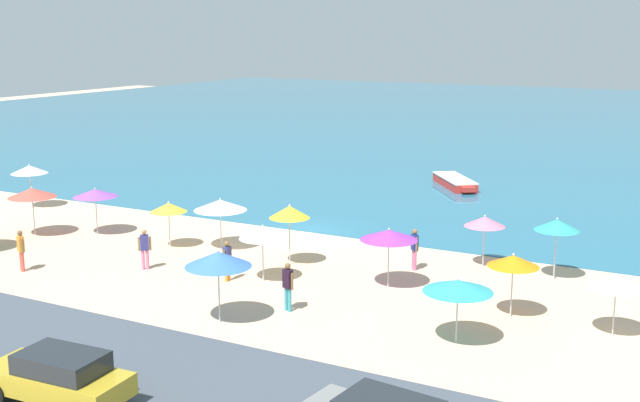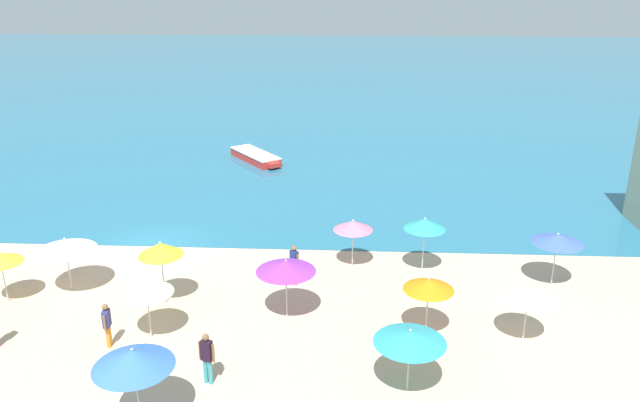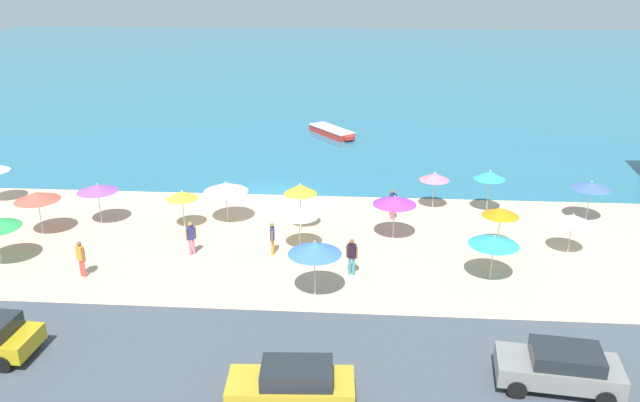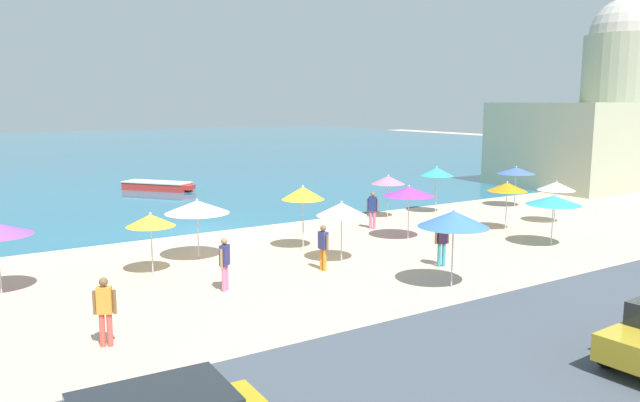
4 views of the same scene
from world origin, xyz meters
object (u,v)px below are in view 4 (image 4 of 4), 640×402
(beach_umbrella_6, at_px, (342,209))
(skiff_nearshore, at_px, (158,186))
(harbor_fortress, at_px, (606,118))
(beach_umbrella_2, at_px, (516,171))
(bather_4, at_px, (225,261))
(beach_umbrella_8, at_px, (151,220))
(bather_0, at_px, (442,240))
(beach_umbrella_5, at_px, (303,193))
(beach_umbrella_4, at_px, (388,180))
(bather_1, at_px, (105,308))
(beach_umbrella_3, at_px, (454,219))
(beach_umbrella_0, at_px, (556,186))
(bather_2, at_px, (373,208))
(beach_umbrella_11, at_px, (409,191))
(beach_umbrella_12, at_px, (197,207))
(beach_umbrella_14, at_px, (507,187))
(bather_3, at_px, (323,245))
(beach_umbrella_15, at_px, (437,172))
(beach_umbrella_7, at_px, (554,200))

(beach_umbrella_6, relative_size, skiff_nearshore, 0.49)
(harbor_fortress, bearing_deg, beach_umbrella_2, -165.06)
(bather_4, distance_m, skiff_nearshore, 24.23)
(beach_umbrella_2, bearing_deg, beach_umbrella_8, -173.32)
(beach_umbrella_6, height_order, bather_0, beach_umbrella_6)
(beach_umbrella_2, height_order, beach_umbrella_5, beach_umbrella_5)
(beach_umbrella_4, height_order, bather_1, beach_umbrella_4)
(beach_umbrella_8, xyz_separation_m, skiff_nearshore, (7.00, 20.26, -1.57))
(beach_umbrella_6, bearing_deg, beach_umbrella_3, -76.22)
(beach_umbrella_0, bearing_deg, bather_2, 156.01)
(beach_umbrella_11, height_order, beach_umbrella_12, beach_umbrella_11)
(beach_umbrella_14, distance_m, bather_4, 15.33)
(bather_3, xyz_separation_m, harbor_fortress, (31.38, 9.40, 3.93))
(bather_2, bearing_deg, skiff_nearshore, 103.55)
(bather_0, bearing_deg, bather_1, -175.10)
(beach_umbrella_15, height_order, bather_2, beach_umbrella_15)
(beach_umbrella_6, distance_m, bather_0, 3.87)
(beach_umbrella_12, xyz_separation_m, beach_umbrella_15, (14.74, 2.45, 0.23))
(beach_umbrella_6, bearing_deg, beach_umbrella_14, 3.60)
(beach_umbrella_5, bearing_deg, beach_umbrella_6, -85.58)
(beach_umbrella_0, height_order, beach_umbrella_3, beach_umbrella_3)
(beach_umbrella_15, xyz_separation_m, bather_0, (-7.65, -8.38, -1.26))
(beach_umbrella_4, distance_m, skiff_nearshore, 17.82)
(beach_umbrella_7, xyz_separation_m, bather_1, (-18.70, -1.04, -0.94))
(bather_4, bearing_deg, bather_3, 4.76)
(beach_umbrella_5, relative_size, skiff_nearshore, 0.56)
(beach_umbrella_0, xyz_separation_m, bather_4, (-18.68, -1.50, -0.88))
(bather_4, relative_size, skiff_nearshore, 0.37)
(beach_umbrella_12, distance_m, bather_0, 9.31)
(beach_umbrella_8, relative_size, beach_umbrella_12, 0.89)
(beach_umbrella_5, relative_size, bather_2, 1.50)
(beach_umbrella_4, relative_size, beach_umbrella_15, 0.88)
(beach_umbrella_12, height_order, beach_umbrella_15, beach_umbrella_15)
(beach_umbrella_4, bearing_deg, beach_umbrella_7, -78.58)
(beach_umbrella_6, bearing_deg, bather_3, -151.95)
(bather_3, bearing_deg, bather_1, -160.47)
(beach_umbrella_3, height_order, beach_umbrella_15, beach_umbrella_3)
(beach_umbrella_4, xyz_separation_m, bather_4, (-12.52, -7.16, -1.01))
(harbor_fortress, bearing_deg, bather_3, -163.32)
(bather_2, height_order, bather_3, bather_2)
(beach_umbrella_7, bearing_deg, beach_umbrella_15, 81.15)
(bather_2, xyz_separation_m, skiff_nearshore, (-4.39, 18.22, -0.66))
(beach_umbrella_3, relative_size, beach_umbrella_8, 1.19)
(beach_umbrella_3, relative_size, bather_4, 1.49)
(beach_umbrella_3, relative_size, beach_umbrella_4, 1.15)
(beach_umbrella_5, distance_m, beach_umbrella_12, 4.31)
(bather_2, bearing_deg, beach_umbrella_7, -58.74)
(beach_umbrella_5, relative_size, beach_umbrella_11, 1.11)
(beach_umbrella_12, distance_m, bather_1, 8.82)
(beach_umbrella_2, relative_size, harbor_fortress, 0.17)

